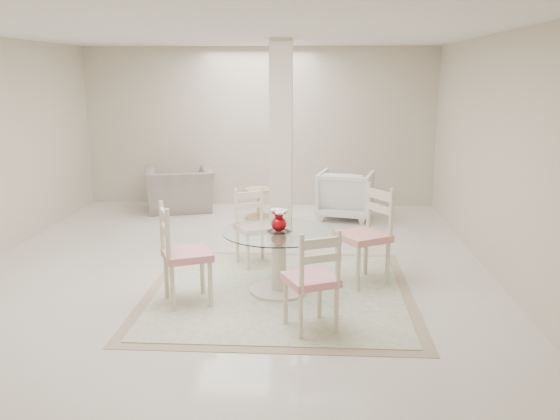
# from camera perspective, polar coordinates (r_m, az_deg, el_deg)

# --- Properties ---
(ground) EXTENTS (7.00, 7.00, 0.00)m
(ground) POSITION_cam_1_polar(r_m,az_deg,el_deg) (7.10, -4.56, -5.53)
(ground) COLOR silver
(ground) RESTS_ON ground
(room_shell) EXTENTS (6.02, 7.02, 2.71)m
(room_shell) POSITION_cam_1_polar(r_m,az_deg,el_deg) (6.75, -4.84, 9.59)
(room_shell) COLOR beige
(room_shell) RESTS_ON ground
(column) EXTENTS (0.30, 0.30, 2.70)m
(column) POSITION_cam_1_polar(r_m,az_deg,el_deg) (8.03, 0.10, 6.56)
(column) COLOR beige
(column) RESTS_ON ground
(area_rug) EXTENTS (2.79, 2.79, 0.02)m
(area_rug) POSITION_cam_1_polar(r_m,az_deg,el_deg) (6.28, -0.11, -7.92)
(area_rug) COLOR tan
(area_rug) RESTS_ON ground
(dining_table) EXTENTS (1.17, 1.17, 0.67)m
(dining_table) POSITION_cam_1_polar(r_m,az_deg,el_deg) (6.17, -0.11, -5.01)
(dining_table) COLOR beige
(dining_table) RESTS_ON ground
(red_vase) EXTENTS (0.18, 0.17, 0.24)m
(red_vase) POSITION_cam_1_polar(r_m,az_deg,el_deg) (6.05, -0.10, -0.96)
(red_vase) COLOR #A2040B
(red_vase) RESTS_ON dining_table
(dining_chair_east) EXTENTS (0.66, 0.66, 1.19)m
(dining_chair_east) POSITION_cam_1_polar(r_m,az_deg,el_deg) (6.47, 8.56, -1.69)
(dining_chair_east) COLOR beige
(dining_chair_east) RESTS_ON ground
(dining_chair_north) EXTENTS (0.55, 0.55, 1.01)m
(dining_chair_north) POSITION_cam_1_polar(r_m,az_deg,el_deg) (7.06, -2.63, -1.10)
(dining_chair_north) COLOR beige
(dining_chair_north) RESTS_ON ground
(dining_chair_west) EXTENTS (0.59, 0.59, 1.13)m
(dining_chair_west) POSITION_cam_1_polar(r_m,az_deg,el_deg) (5.89, -9.68, -3.53)
(dining_chair_west) COLOR beige
(dining_chair_west) RESTS_ON ground
(dining_chair_south) EXTENTS (0.56, 0.56, 1.05)m
(dining_chair_south) POSITION_cam_1_polar(r_m,az_deg,el_deg) (5.19, 3.30, -6.11)
(dining_chair_south) COLOR beige
(dining_chair_south) RESTS_ON ground
(recliner_taupe) EXTENTS (1.31, 1.21, 0.71)m
(recliner_taupe) POSITION_cam_1_polar(r_m,az_deg,el_deg) (10.04, -9.66, 1.94)
(recliner_taupe) COLOR gray
(recliner_taupe) RESTS_ON ground
(armchair_white) EXTENTS (0.98, 1.00, 0.76)m
(armchair_white) POSITION_cam_1_polar(r_m,az_deg,el_deg) (9.44, 6.33, 1.50)
(armchair_white) COLOR white
(armchair_white) RESTS_ON ground
(side_table) EXTENTS (0.46, 0.46, 0.48)m
(side_table) POSITION_cam_1_polar(r_m,az_deg,el_deg) (9.41, -2.04, 0.54)
(side_table) COLOR tan
(side_table) RESTS_ON ground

